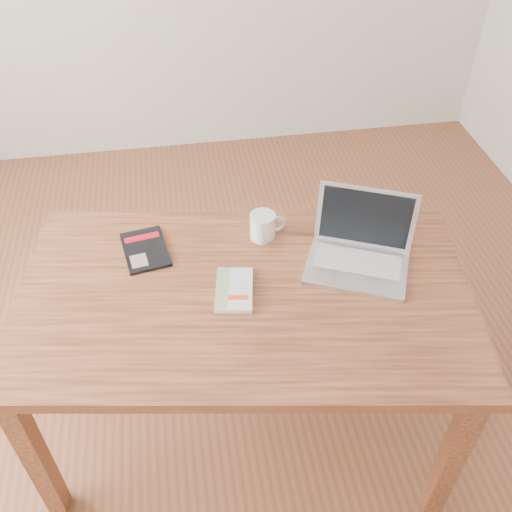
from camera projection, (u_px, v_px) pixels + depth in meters
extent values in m
plane|color=brown|center=(219.00, 383.00, 2.50)|extent=(4.00, 4.00, 0.00)
cube|color=brown|center=(244.00, 297.00, 1.88)|extent=(1.61, 1.08, 0.04)
cube|color=brown|center=(36.00, 456.00, 1.86)|extent=(0.07, 0.07, 0.71)
cube|color=brown|center=(452.00, 456.00, 1.86)|extent=(0.07, 0.07, 0.71)
cube|color=brown|center=(85.00, 295.00, 2.40)|extent=(0.07, 0.07, 0.71)
cube|color=brown|center=(408.00, 295.00, 2.40)|extent=(0.07, 0.07, 0.71)
cube|color=silver|center=(234.00, 290.00, 1.86)|extent=(0.15, 0.21, 0.01)
cube|color=white|center=(234.00, 290.00, 1.86)|extent=(0.15, 0.21, 0.02)
cube|color=#83A272|center=(222.00, 288.00, 1.85)|extent=(0.07, 0.19, 0.00)
cube|color=#D04F0E|center=(238.00, 297.00, 1.82)|extent=(0.07, 0.03, 0.00)
cube|color=black|center=(145.00, 249.00, 2.01)|extent=(0.18, 0.24, 0.01)
cube|color=#AF0C18|center=(142.00, 237.00, 2.05)|extent=(0.13, 0.05, 0.00)
cube|color=gray|center=(139.00, 261.00, 1.96)|extent=(0.07, 0.07, 0.00)
cube|color=silver|center=(356.00, 268.00, 1.94)|extent=(0.40, 0.35, 0.02)
cube|color=silver|center=(358.00, 261.00, 1.95)|extent=(0.31, 0.23, 0.00)
cube|color=#BCBCC1|center=(354.00, 281.00, 1.88)|extent=(0.11, 0.09, 0.00)
cube|color=silver|center=(366.00, 217.00, 1.95)|extent=(0.32, 0.17, 0.22)
cube|color=black|center=(365.00, 218.00, 1.95)|extent=(0.29, 0.15, 0.20)
cylinder|color=white|center=(263.00, 226.00, 2.04)|extent=(0.09, 0.09, 0.10)
cylinder|color=black|center=(263.00, 216.00, 2.01)|extent=(0.08, 0.08, 0.01)
torus|color=white|center=(277.00, 224.00, 2.04)|extent=(0.07, 0.02, 0.07)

